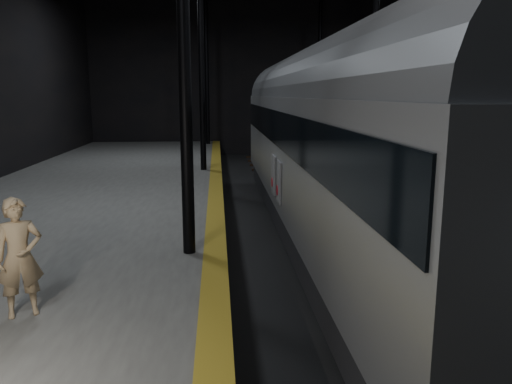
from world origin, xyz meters
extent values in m
plane|color=black|center=(0.00, 0.00, 0.00)|extent=(44.00, 44.00, 0.00)
cube|color=#4D4D4B|center=(-7.50, 0.00, 0.50)|extent=(9.00, 43.80, 1.00)
cube|color=olive|center=(-3.25, 0.00, 1.00)|extent=(0.50, 43.80, 0.01)
cube|color=#3F3328|center=(-0.72, 0.00, 0.17)|extent=(0.08, 43.00, 0.14)
cube|color=#3F3328|center=(0.72, 0.00, 0.17)|extent=(0.08, 43.00, 0.14)
cube|color=black|center=(0.00, 0.00, 0.06)|extent=(2.40, 42.00, 0.12)
cylinder|color=black|center=(-3.80, -4.00, 6.00)|extent=(0.26, 0.26, 10.00)
cylinder|color=black|center=(-3.80, 8.00, 6.00)|extent=(0.26, 0.26, 10.00)
cylinder|color=black|center=(3.80, 8.00, 6.00)|extent=(0.26, 0.26, 10.00)
cylinder|color=black|center=(-3.80, 20.00, 6.00)|extent=(0.26, 0.26, 10.00)
cylinder|color=black|center=(3.80, 20.00, 6.00)|extent=(0.26, 0.26, 10.00)
cube|color=#ADB0B5|center=(0.00, -0.36, 2.68)|extent=(3.05, 21.02, 3.15)
cube|color=black|center=(0.00, -0.36, 0.70)|extent=(2.79, 20.60, 0.89)
cube|color=black|center=(0.00, -0.36, 3.42)|extent=(3.11, 20.71, 0.95)
cylinder|color=slate|center=(0.00, -0.36, 4.26)|extent=(2.99, 20.81, 2.99)
cube|color=black|center=(0.00, -7.72, 0.32)|extent=(1.89, 2.31, 0.37)
cube|color=black|center=(0.00, 7.00, 0.32)|extent=(1.89, 2.31, 0.37)
cube|color=silver|center=(-1.55, -1.41, 2.05)|extent=(0.04, 0.79, 1.10)
cube|color=silver|center=(-1.55, -0.15, 2.05)|extent=(0.04, 0.79, 1.10)
cylinder|color=#B61626|center=(-1.57, -1.22, 1.79)|extent=(0.03, 0.27, 0.27)
cylinder|color=#B61626|center=(-1.57, 0.04, 1.79)|extent=(0.03, 0.27, 0.27)
imported|color=tan|center=(-6.16, -6.90, 1.92)|extent=(0.79, 0.68, 1.83)
camera|label=1|loc=(-3.17, -14.32, 4.32)|focal=35.00mm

